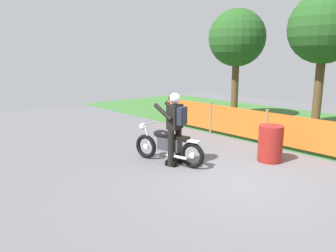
# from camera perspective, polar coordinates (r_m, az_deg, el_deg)

# --- Properties ---
(ground) EXTENTS (24.00, 24.00, 0.02)m
(ground) POSITION_cam_1_polar(r_m,az_deg,el_deg) (6.92, 12.46, -9.19)
(ground) COLOR #5B5B60
(barrier_fence) EXTENTS (10.32, 0.08, 1.05)m
(barrier_fence) POSITION_cam_1_polar(r_m,az_deg,el_deg) (8.97, 22.66, -1.24)
(barrier_fence) COLOR olive
(barrier_fence) RESTS_ON ground
(tree_leftmost) EXTENTS (2.22, 2.22, 4.32)m
(tree_leftmost) POSITION_cam_1_polar(r_m,az_deg,el_deg) (13.27, 12.18, 14.95)
(tree_leftmost) COLOR brown
(tree_leftmost) RESTS_ON ground
(tree_near_left) EXTENTS (2.28, 2.28, 4.53)m
(tree_near_left) POSITION_cam_1_polar(r_m,az_deg,el_deg) (11.77, 26.06, 15.27)
(tree_near_left) COLOR brown
(tree_near_left) RESTS_ON ground
(motorcycle_lead) EXTENTS (1.89, 0.71, 0.91)m
(motorcycle_lead) POSITION_cam_1_polar(r_m,az_deg,el_deg) (7.59, -0.09, -3.37)
(motorcycle_lead) COLOR black
(motorcycle_lead) RESTS_ON ground
(rider_lead) EXTENTS (0.75, 0.64, 1.69)m
(rider_lead) POSITION_cam_1_polar(r_m,az_deg,el_deg) (7.36, 1.27, 0.21)
(rider_lead) COLOR black
(rider_lead) RESTS_ON ground
(oil_drum) EXTENTS (0.58, 0.58, 0.88)m
(oil_drum) POSITION_cam_1_polar(r_m,az_deg,el_deg) (8.09, 17.77, -2.99)
(oil_drum) COLOR maroon
(oil_drum) RESTS_ON ground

